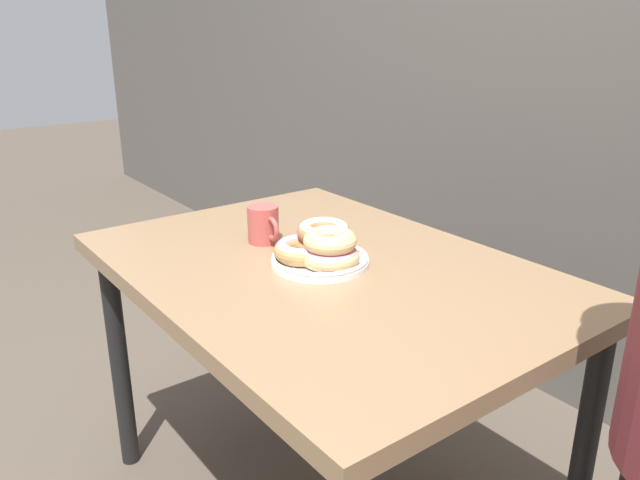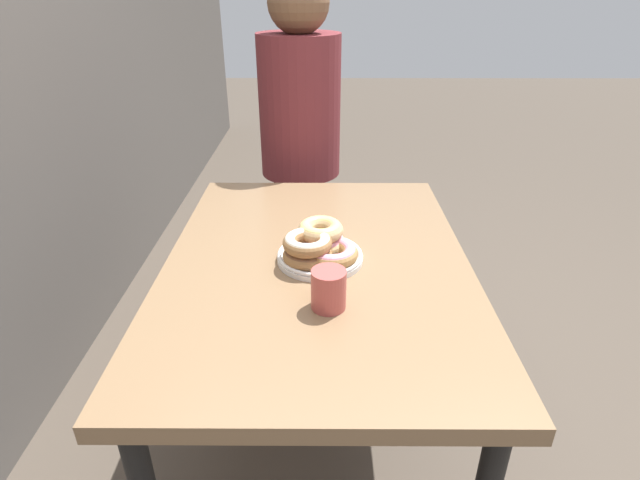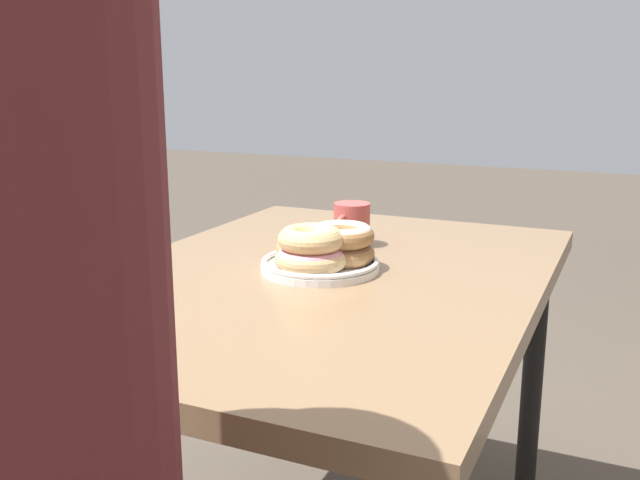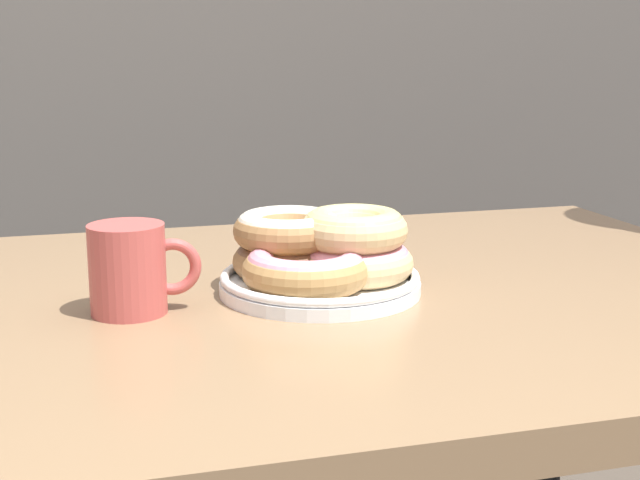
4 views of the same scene
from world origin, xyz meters
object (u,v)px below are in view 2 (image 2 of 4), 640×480
person_figure (300,148)px  donut_plate (319,247)px  coffee_mug (329,288)px  dining_table (317,283)px

person_figure → donut_plate: bearing=-174.5°
donut_plate → person_figure: bearing=5.5°
person_figure → coffee_mug: bearing=-174.3°
dining_table → person_figure: bearing=5.2°
dining_table → coffee_mug: bearing=-172.7°
dining_table → coffee_mug: size_ratio=9.79×
coffee_mug → person_figure: size_ratio=0.08×
donut_plate → dining_table: bearing=31.5°
donut_plate → coffee_mug: 0.21m
donut_plate → coffee_mug: bearing=-173.5°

